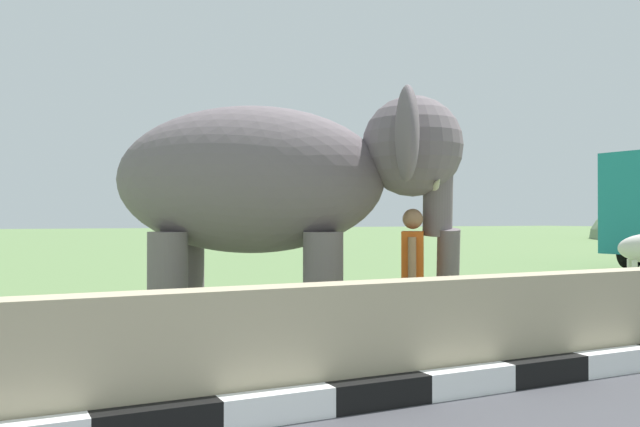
# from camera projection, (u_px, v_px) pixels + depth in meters

# --- Properties ---
(barrier_parapet) EXTENTS (28.00, 0.36, 1.00)m
(barrier_parapet) POSITION_uv_depth(u_px,v_px,m) (371.00, 340.00, 5.78)
(barrier_parapet) COLOR tan
(barrier_parapet) RESTS_ON ground_plane
(elephant) EXTENTS (3.98, 3.38, 2.96)m
(elephant) POSITION_uv_depth(u_px,v_px,m) (282.00, 184.00, 7.77)
(elephant) COLOR slate
(elephant) RESTS_ON ground_plane
(person_handler) EXTENTS (0.45, 0.57, 1.66)m
(person_handler) POSITION_uv_depth(u_px,v_px,m) (413.00, 273.00, 7.59)
(person_handler) COLOR navy
(person_handler) RESTS_ON ground_plane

